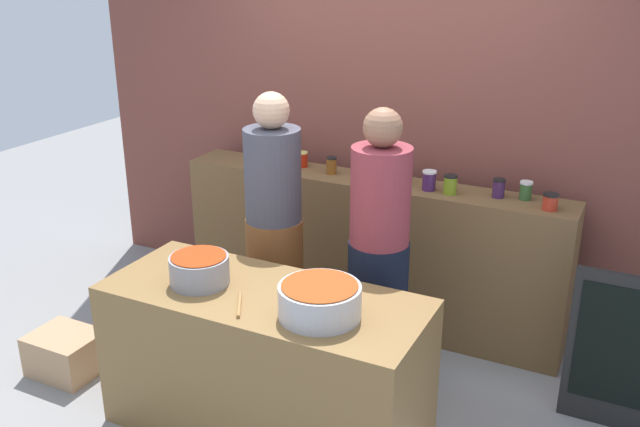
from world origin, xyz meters
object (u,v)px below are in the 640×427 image
Objects in this scene: cooking_pot_center at (320,301)px; bread_crate at (66,353)px; preserve_jar_3 at (331,165)px; wooden_spoon at (239,305)px; cooking_pot_left at (199,270)px; preserve_jar_7 at (450,184)px; preserve_jar_5 at (403,175)px; preserve_jar_8 at (499,188)px; preserve_jar_9 at (526,190)px; preserve_jar_1 at (283,157)px; preserve_jar_10 at (550,202)px; preserve_jar_2 at (302,159)px; preserve_jar_4 at (383,171)px; preserve_jar_0 at (266,157)px; preserve_jar_6 at (429,180)px; cook_with_tongs at (274,242)px; cook_in_cap at (378,265)px; chalkboard_sign at (624,354)px.

cooking_pot_center is 0.97× the size of bread_crate.
wooden_spoon is (0.26, -1.57, -0.26)m from preserve_jar_3.
preserve_jar_7 is at bearing 56.69° from cooking_pot_left.
preserve_jar_8 reaches higher than preserve_jar_5.
preserve_jar_9 is at bearing 2.68° from preserve_jar_3.
preserve_jar_1 reaches higher than preserve_jar_3.
cooking_pot_center is (-0.81, -1.42, -0.18)m from preserve_jar_10.
preserve_jar_4 is (0.61, -0.00, 0.00)m from preserve_jar_2.
preserve_jar_9 is (1.81, 0.06, 0.00)m from preserve_jar_0.
preserve_jar_4 is at bearing -0.28° from preserve_jar_2.
wooden_spoon is at bearing -4.00° from bread_crate.
preserve_jar_3 is (0.26, -0.06, 0.01)m from preserve_jar_2.
bread_crate is at bearing -133.79° from preserve_jar_4.
wooden_spoon is at bearing -166.49° from cooking_pot_center.
cooking_pot_left is (0.30, -1.44, -0.20)m from preserve_jar_1.
preserve_jar_1 is 0.37m from preserve_jar_3.
preserve_jar_5 is 0.21m from preserve_jar_6.
preserve_jar_6 is at bearing 175.17° from preserve_jar_7.
preserve_jar_3 is at bearing -175.75° from preserve_jar_5.
preserve_jar_4 is 0.15m from preserve_jar_5.
preserve_jar_1 is 1.36× the size of preserve_jar_5.
cooking_pot_center is 1.08m from cook_with_tongs.
cook_with_tongs reaches higher than preserve_jar_2.
preserve_jar_10 is 1.09m from cook_in_cap.
preserve_jar_3 reaches higher than cooking_pot_center.
preserve_jar_7 is (0.49, -0.10, 0.01)m from preserve_jar_4.
cook_in_cap is (0.64, -0.70, -0.33)m from preserve_jar_3.
preserve_jar_4 is 1.05× the size of preserve_jar_5.
preserve_jar_0 is at bearing 168.23° from chalkboard_sign.
chalkboard_sign is at bearing 31.20° from wooden_spoon.
wooden_spoon is (-0.45, -1.54, -0.26)m from preserve_jar_6.
cook_in_cap is (0.90, -0.75, -0.32)m from preserve_jar_2.
preserve_jar_0 is 1.98m from preserve_jar_10.
preserve_jar_10 is (0.95, -0.10, -0.00)m from preserve_jar_5.
preserve_jar_10 reaches higher than bread_crate.
preserve_jar_3 is 1.14m from preserve_jar_8.
cook_with_tongs is 2.08m from chalkboard_sign.
preserve_jar_0 is 1.12× the size of preserve_jar_10.
preserve_jar_5 is at bearing 2.82° from preserve_jar_1.
preserve_jar_6 reaches higher than cooking_pot_center.
preserve_jar_9 is (0.16, 0.03, -0.00)m from preserve_jar_8.
wooden_spoon is at bearing -106.27° from preserve_jar_6.
bread_crate is at bearing -141.51° from preserve_jar_6.
preserve_jar_6 is at bearing 38.49° from bread_crate.
cook_with_tongs is at bearing -145.01° from preserve_jar_7.
preserve_jar_3 is 1.13× the size of preserve_jar_5.
preserve_jar_3 is at bearing 0.35° from preserve_jar_0.
cook_with_tongs is (-0.77, -0.65, -0.32)m from preserve_jar_6.
wooden_spoon is 0.95m from cook_with_tongs.
cook_in_cap is at bearing 90.95° from cooking_pot_center.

